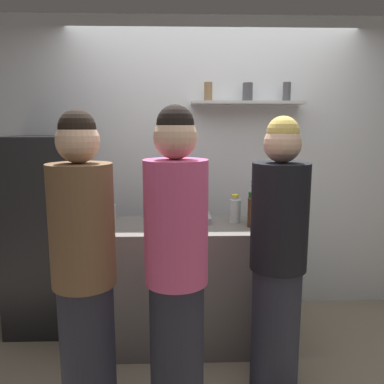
% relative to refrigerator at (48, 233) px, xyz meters
% --- Properties ---
extents(back_wall_assembly, '(4.80, 0.32, 2.60)m').
position_rel_refrigerator_xyz_m(back_wall_assembly, '(1.38, 0.40, 0.51)').
color(back_wall_assembly, white).
rests_on(back_wall_assembly, ground).
extents(refrigerator, '(0.60, 0.62, 1.59)m').
position_rel_refrigerator_xyz_m(refrigerator, '(0.00, 0.00, 0.00)').
color(refrigerator, black).
rests_on(refrigerator, ground).
extents(counter, '(1.47, 0.60, 0.94)m').
position_rel_refrigerator_xyz_m(counter, '(1.18, -0.30, -0.33)').
color(counter, '#66605B').
rests_on(counter, ground).
extents(baking_pan, '(0.34, 0.24, 0.05)m').
position_rel_refrigerator_xyz_m(baking_pan, '(1.16, -0.19, 0.17)').
color(baking_pan, gray).
rests_on(baking_pan, counter).
extents(utensil_holder, '(0.11, 0.11, 0.22)m').
position_rel_refrigerator_xyz_m(utensil_holder, '(0.53, -0.11, 0.20)').
color(utensil_holder, '#B2B2B7').
rests_on(utensil_holder, counter).
extents(wine_bottle_dark_glass, '(0.07, 0.07, 0.34)m').
position_rel_refrigerator_xyz_m(wine_bottle_dark_glass, '(0.94, -0.37, 0.27)').
color(wine_bottle_dark_glass, black).
rests_on(wine_bottle_dark_glass, counter).
extents(wine_bottle_pale_glass, '(0.07, 0.07, 0.34)m').
position_rel_refrigerator_xyz_m(wine_bottle_pale_glass, '(1.84, -0.22, 0.27)').
color(wine_bottle_pale_glass, '#B2BFB2').
rests_on(wine_bottle_pale_glass, counter).
extents(wine_bottle_amber_glass, '(0.08, 0.08, 0.31)m').
position_rel_refrigerator_xyz_m(wine_bottle_amber_glass, '(1.63, -0.37, 0.26)').
color(wine_bottle_amber_glass, '#472814').
rests_on(wine_bottle_amber_glass, counter).
extents(wine_bottle_green_glass, '(0.07, 0.07, 0.32)m').
position_rel_refrigerator_xyz_m(wine_bottle_green_glass, '(1.65, -0.25, 0.27)').
color(wine_bottle_green_glass, '#19471E').
rests_on(wine_bottle_green_glass, counter).
extents(water_bottle_plastic, '(0.08, 0.08, 0.22)m').
position_rel_refrigerator_xyz_m(water_bottle_plastic, '(1.51, -0.23, 0.24)').
color(water_bottle_plastic, silver).
rests_on(water_bottle_plastic, counter).
extents(person_pink_top, '(0.34, 0.34, 1.77)m').
position_rel_refrigerator_xyz_m(person_pink_top, '(1.07, -1.12, 0.09)').
color(person_pink_top, '#262633').
rests_on(person_pink_top, ground).
extents(person_blonde, '(0.34, 0.34, 1.72)m').
position_rel_refrigerator_xyz_m(person_blonde, '(1.69, -0.88, 0.06)').
color(person_blonde, '#262633').
rests_on(person_blonde, ground).
extents(person_brown_jacket, '(0.34, 0.34, 1.75)m').
position_rel_refrigerator_xyz_m(person_brown_jacket, '(0.58, -1.11, 0.08)').
color(person_brown_jacket, '#262633').
rests_on(person_brown_jacket, ground).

